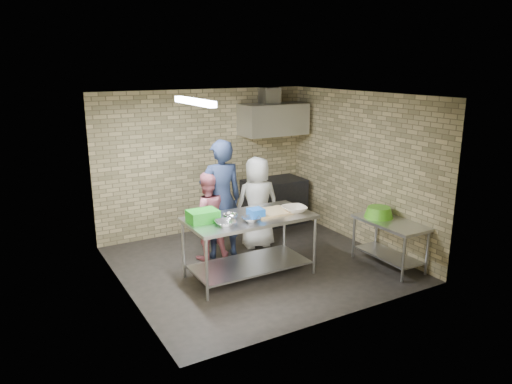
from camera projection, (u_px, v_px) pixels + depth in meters
floor at (257, 264)px, 7.84m from camera, size 4.20×4.20×0.00m
ceiling at (257, 95)px, 7.14m from camera, size 4.20×4.20×0.00m
back_wall at (204, 161)px, 9.17m from camera, size 4.20×0.06×2.70m
front_wall at (339, 218)px, 5.82m from camera, size 4.20×0.06×2.70m
left_wall at (122, 202)px, 6.48m from camera, size 0.06×4.00×2.70m
right_wall at (360, 169)px, 8.50m from camera, size 0.06×4.00×2.70m
prep_table at (250, 246)px, 7.30m from camera, size 1.90×0.95×0.95m
side_counter at (389, 244)px, 7.69m from camera, size 0.60×1.20×0.75m
stove at (274, 201)px, 9.76m from camera, size 1.20×0.70×0.90m
range_hood at (273, 119)px, 9.37m from camera, size 1.30×0.60×0.60m
hood_duct at (270, 95)px, 9.38m from camera, size 0.35×0.30×0.30m
wall_shelf at (281, 127)px, 9.72m from camera, size 0.80×0.20×0.04m
fluorescent_fixture at (194, 102)px, 6.68m from camera, size 0.10×1.25×0.08m
green_crate at (203, 216)px, 6.92m from camera, size 0.42×0.32×0.17m
blue_tub at (256, 213)px, 7.10m from camera, size 0.21×0.21×0.14m
cutting_board at (270, 212)px, 7.32m from camera, size 0.58×0.44×0.03m
mixing_bowl_a at (225, 223)px, 6.76m from camera, size 0.33×0.33×0.07m
mixing_bowl_b at (230, 216)px, 7.06m from camera, size 0.25×0.25×0.07m
mixing_bowl_c at (251, 219)px, 6.93m from camera, size 0.31×0.31×0.07m
ceramic_bowl at (294, 209)px, 7.37m from camera, size 0.41×0.41×0.09m
green_basin at (379, 212)px, 7.77m from camera, size 0.46×0.46×0.17m
bottle_red at (271, 122)px, 9.57m from camera, size 0.07×0.07×0.18m
bottle_green at (287, 121)px, 9.77m from camera, size 0.06×0.06×0.15m
man_navy at (221, 199)px, 7.92m from camera, size 0.77×0.55×1.99m
woman_pink at (207, 216)px, 7.90m from camera, size 0.80×0.67×1.47m
woman_white at (257, 203)px, 8.40m from camera, size 0.86×0.63×1.61m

